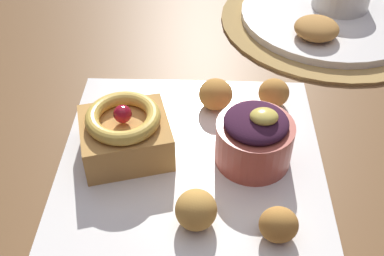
# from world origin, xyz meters

# --- Properties ---
(dining_table) EXTENTS (1.22, 0.92, 0.73)m
(dining_table) POSITION_xyz_m (0.00, 0.00, 0.63)
(dining_table) COLOR brown
(dining_table) RESTS_ON ground_plane
(woven_placemat) EXTENTS (0.36, 0.36, 0.00)m
(woven_placemat) POSITION_xyz_m (0.15, 0.27, 0.73)
(woven_placemat) COLOR #AD894C
(woven_placemat) RESTS_ON dining_table
(front_plate) EXTENTS (0.30, 0.30, 0.01)m
(front_plate) POSITION_xyz_m (-0.07, -0.07, 0.74)
(front_plate) COLOR white
(front_plate) RESTS_ON dining_table
(cake_slice) EXTENTS (0.12, 0.11, 0.07)m
(cake_slice) POSITION_xyz_m (-0.14, -0.06, 0.77)
(cake_slice) COLOR #C68E47
(cake_slice) RESTS_ON front_plate
(berry_ramekin) EXTENTS (0.08, 0.08, 0.07)m
(berry_ramekin) POSITION_xyz_m (0.00, -0.07, 0.77)
(berry_ramekin) COLOR #B24C3D
(berry_ramekin) RESTS_ON front_plate
(fritter_front) EXTENTS (0.04, 0.03, 0.04)m
(fritter_front) POSITION_xyz_m (0.02, -0.17, 0.76)
(fritter_front) COLOR #BC7F38
(fritter_front) RESTS_ON front_plate
(fritter_middle) EXTENTS (0.04, 0.04, 0.04)m
(fritter_middle) POSITION_xyz_m (-0.04, 0.03, 0.76)
(fritter_middle) COLOR #BC7F38
(fritter_middle) RESTS_ON front_plate
(fritter_back) EXTENTS (0.04, 0.04, 0.04)m
(fritter_back) POSITION_xyz_m (-0.06, -0.16, 0.76)
(fritter_back) COLOR gold
(fritter_back) RESTS_ON front_plate
(fritter_extra) EXTENTS (0.04, 0.04, 0.04)m
(fritter_extra) POSITION_xyz_m (0.03, 0.03, 0.76)
(fritter_extra) COLOR #BC7F38
(fritter_extra) RESTS_ON front_plate
(back_plate) EXTENTS (0.29, 0.29, 0.01)m
(back_plate) POSITION_xyz_m (0.15, 0.27, 0.74)
(back_plate) COLOR white
(back_plate) RESTS_ON woven_placemat
(back_pastry) EXTENTS (0.07, 0.07, 0.03)m
(back_pastry) POSITION_xyz_m (0.11, 0.19, 0.76)
(back_pastry) COLOR #B77F3D
(back_pastry) RESTS_ON back_plate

